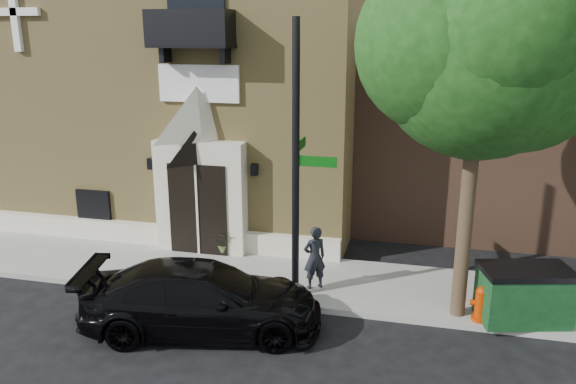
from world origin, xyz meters
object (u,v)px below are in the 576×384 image
at_px(street_sign, 297,164).
at_px(pedestrian_near, 315,258).
at_px(black_sedan, 202,298).
at_px(fire_hydrant, 481,304).
at_px(dumpster, 524,294).

bearing_deg(street_sign, pedestrian_near, 54.17).
relative_size(black_sedan, fire_hydrant, 6.38).
bearing_deg(black_sedan, dumpster, -87.59).
height_order(black_sedan, street_sign, street_sign).
bearing_deg(pedestrian_near, black_sedan, 14.45).
xyz_separation_m(street_sign, pedestrian_near, (0.35, 0.47, -2.43)).
xyz_separation_m(black_sedan, street_sign, (1.66, 1.83, 2.63)).
xyz_separation_m(black_sedan, pedestrian_near, (2.01, 2.30, 0.20)).
bearing_deg(street_sign, fire_hydrant, -3.14).
bearing_deg(black_sedan, pedestrian_near, -53.36).
relative_size(fire_hydrant, pedestrian_near, 0.50).
height_order(black_sedan, dumpster, black_sedan).
xyz_separation_m(fire_hydrant, pedestrian_near, (-3.84, 0.75, 0.40)).
height_order(dumpster, pedestrian_near, pedestrian_near).
bearing_deg(pedestrian_near, dumpster, 139.05).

